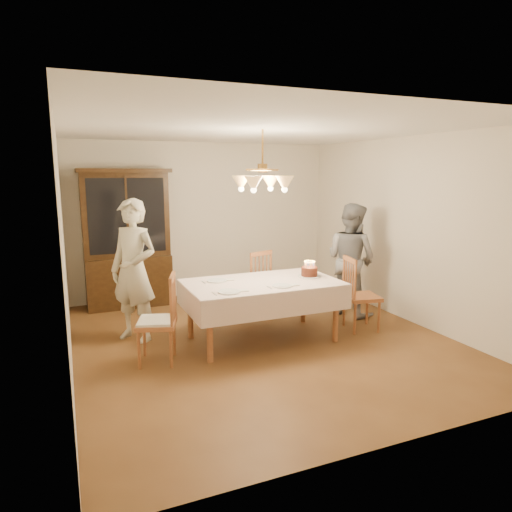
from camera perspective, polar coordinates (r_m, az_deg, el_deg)
name	(u,v)px	position (r m, az deg, el deg)	size (l,w,h in m)	color
ground	(262,339)	(5.91, 0.76, -10.38)	(5.00, 5.00, 0.00)	brown
room_shell	(262,216)	(5.56, 0.80, 5.06)	(5.00, 5.00, 5.00)	white
dining_table	(262,287)	(5.71, 0.78, -3.96)	(1.90, 1.10, 0.76)	brown
china_hutch	(127,241)	(7.45, -15.83, 1.83)	(1.38, 0.54, 2.16)	black
chair_far_side	(253,287)	(6.69, -0.40, -3.93)	(0.55, 0.54, 1.00)	brown
chair_left_end	(157,323)	(5.22, -12.25, -8.19)	(0.54, 0.55, 1.00)	brown
chair_right_end	(361,298)	(6.31, 12.98, -5.09)	(0.50, 0.51, 1.00)	brown
elderly_woman	(134,271)	(5.88, -15.03, -1.77)	(0.65, 0.43, 1.79)	beige
adult_in_grey	(351,259)	(6.91, 11.76, -0.40)	(0.81, 0.63, 1.66)	slate
birthday_cake	(309,272)	(5.98, 6.69, -2.03)	(0.30, 0.30, 0.21)	white
place_setting_near_left	(230,292)	(5.19, -3.26, -4.48)	(0.41, 0.26, 0.02)	white
place_setting_near_right	(283,286)	(5.46, 3.40, -3.74)	(0.38, 0.23, 0.02)	white
place_setting_far_left	(218,281)	(5.74, -4.80, -3.07)	(0.40, 0.25, 0.02)	white
chandelier	(262,183)	(5.53, 0.81, 9.14)	(0.62, 0.62, 0.73)	#BF8C3F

